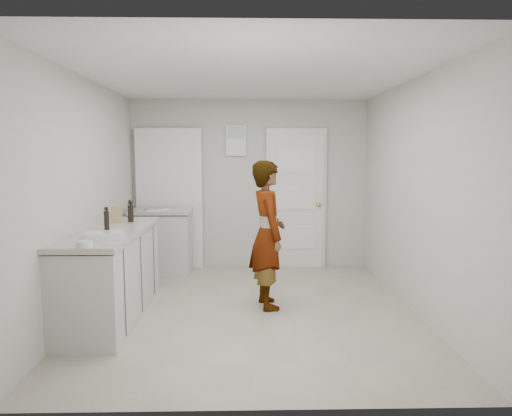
{
  "coord_description": "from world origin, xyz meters",
  "views": [
    {
      "loc": [
        -0.06,
        -4.85,
        1.68
      ],
      "look_at": [
        0.06,
        0.4,
        1.07
      ],
      "focal_mm": 32.0,
      "sensor_mm": 36.0,
      "label": 1
    }
  ],
  "objects_px": {
    "oil_cruet_a": "(131,211)",
    "cake_mix_box": "(117,214)",
    "person": "(268,235)",
    "baking_dish": "(104,236)",
    "oil_cruet_b": "(107,219)",
    "egg_bowl": "(84,244)",
    "spice_jar": "(129,216)"
  },
  "relations": [
    {
      "from": "oil_cruet_a",
      "to": "cake_mix_box",
      "type": "bearing_deg",
      "value": -163.9
    },
    {
      "from": "person",
      "to": "cake_mix_box",
      "type": "bearing_deg",
      "value": 72.28
    },
    {
      "from": "cake_mix_box",
      "to": "egg_bowl",
      "type": "distance_m",
      "value": 1.39
    },
    {
      "from": "person",
      "to": "egg_bowl",
      "type": "height_order",
      "value": "person"
    },
    {
      "from": "cake_mix_box",
      "to": "oil_cruet_a",
      "type": "height_order",
      "value": "oil_cruet_a"
    },
    {
      "from": "cake_mix_box",
      "to": "spice_jar",
      "type": "height_order",
      "value": "cake_mix_box"
    },
    {
      "from": "cake_mix_box",
      "to": "baking_dish",
      "type": "distance_m",
      "value": 1.01
    },
    {
      "from": "cake_mix_box",
      "to": "baking_dish",
      "type": "bearing_deg",
      "value": -101.47
    },
    {
      "from": "spice_jar",
      "to": "baking_dish",
      "type": "xyz_separation_m",
      "value": [
        0.09,
        -1.27,
        -0.01
      ]
    },
    {
      "from": "oil_cruet_a",
      "to": "egg_bowl",
      "type": "distance_m",
      "value": 1.43
    },
    {
      "from": "oil_cruet_a",
      "to": "oil_cruet_b",
      "type": "relative_size",
      "value": 1.08
    },
    {
      "from": "spice_jar",
      "to": "egg_bowl",
      "type": "height_order",
      "value": "spice_jar"
    },
    {
      "from": "person",
      "to": "oil_cruet_a",
      "type": "relative_size",
      "value": 6.33
    },
    {
      "from": "spice_jar",
      "to": "oil_cruet_b",
      "type": "relative_size",
      "value": 0.3
    },
    {
      "from": "person",
      "to": "oil_cruet_b",
      "type": "bearing_deg",
      "value": 88.87
    },
    {
      "from": "person",
      "to": "oil_cruet_b",
      "type": "height_order",
      "value": "person"
    },
    {
      "from": "person",
      "to": "cake_mix_box",
      "type": "height_order",
      "value": "person"
    },
    {
      "from": "baking_dish",
      "to": "egg_bowl",
      "type": "height_order",
      "value": "baking_dish"
    },
    {
      "from": "person",
      "to": "baking_dish",
      "type": "height_order",
      "value": "person"
    },
    {
      "from": "person",
      "to": "cake_mix_box",
      "type": "xyz_separation_m",
      "value": [
        -1.7,
        0.18,
        0.21
      ]
    },
    {
      "from": "spice_jar",
      "to": "baking_dish",
      "type": "bearing_deg",
      "value": -85.87
    },
    {
      "from": "spice_jar",
      "to": "person",
      "type": "bearing_deg",
      "value": -15.63
    },
    {
      "from": "spice_jar",
      "to": "egg_bowl",
      "type": "distance_m",
      "value": 1.66
    },
    {
      "from": "cake_mix_box",
      "to": "oil_cruet_b",
      "type": "bearing_deg",
      "value": -106.66
    },
    {
      "from": "baking_dish",
      "to": "egg_bowl",
      "type": "bearing_deg",
      "value": -96.46
    },
    {
      "from": "person",
      "to": "baking_dish",
      "type": "distance_m",
      "value": 1.74
    },
    {
      "from": "spice_jar",
      "to": "oil_cruet_b",
      "type": "xyz_separation_m",
      "value": [
        -0.04,
        -0.77,
        0.08
      ]
    },
    {
      "from": "spice_jar",
      "to": "oil_cruet_a",
      "type": "bearing_deg",
      "value": -71.84
    },
    {
      "from": "oil_cruet_b",
      "to": "egg_bowl",
      "type": "bearing_deg",
      "value": -84.72
    },
    {
      "from": "oil_cruet_a",
      "to": "baking_dish",
      "type": "xyz_separation_m",
      "value": [
        0.01,
        -1.03,
        -0.1
      ]
    },
    {
      "from": "person",
      "to": "baking_dish",
      "type": "bearing_deg",
      "value": 106.15
    },
    {
      "from": "egg_bowl",
      "to": "oil_cruet_b",
      "type": "bearing_deg",
      "value": 95.28
    }
  ]
}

